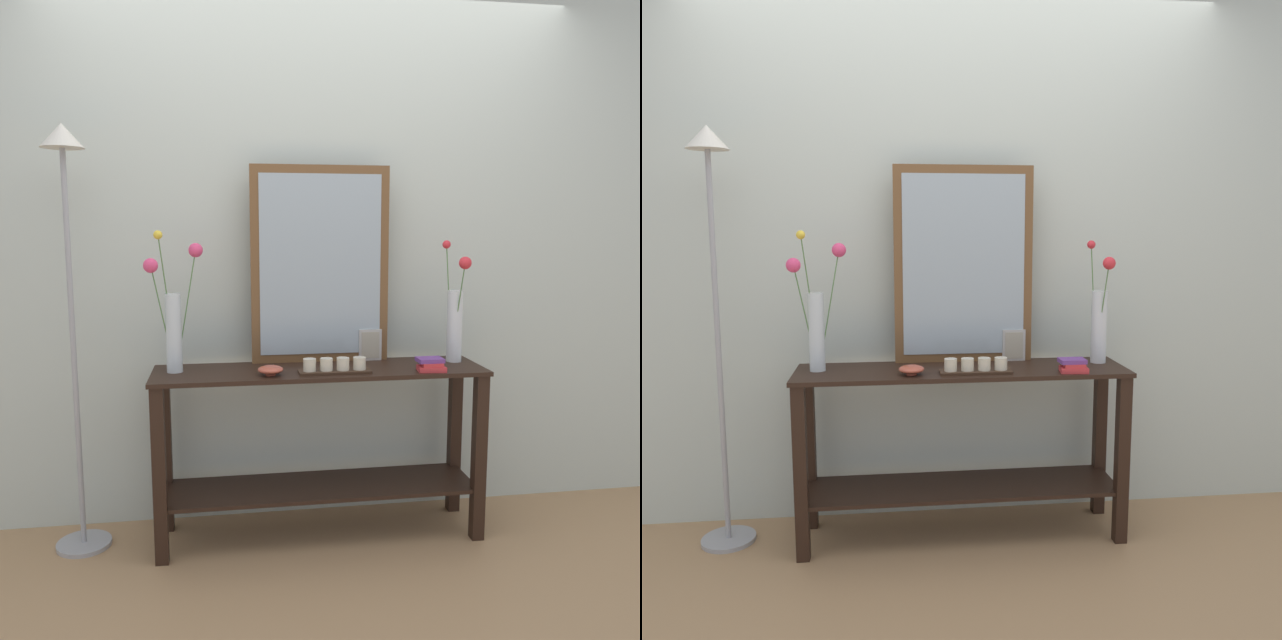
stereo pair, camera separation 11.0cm
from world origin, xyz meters
TOP-DOWN VIEW (x-y plane):
  - ground_plane at (0.00, 0.00)m, footprint 7.00×6.00m
  - wall_back at (0.00, 0.31)m, footprint 6.40×0.08m
  - console_table at (0.00, 0.00)m, footprint 1.49×0.38m
  - mirror_leaning at (0.03, 0.16)m, footprint 0.65×0.03m
  - tall_vase_left at (-0.64, 0.03)m, footprint 0.25×0.20m
  - vase_right at (0.66, 0.06)m, footprint 0.09×0.18m
  - candle_tray at (0.05, -0.10)m, footprint 0.32×0.09m
  - picture_frame_small at (0.27, 0.14)m, footprint 0.11×0.01m
  - decorative_bowl at (-0.23, -0.10)m, footprint 0.11×0.11m
  - book_stack at (0.48, -0.12)m, footprint 0.13×0.10m
  - floor_lamp at (-1.07, 0.05)m, footprint 0.24×0.24m

SIDE VIEW (x-z plane):
  - ground_plane at x=0.00m, z-range -0.02..0.00m
  - console_table at x=0.00m, z-range 0.10..0.89m
  - decorative_bowl at x=-0.23m, z-range 0.80..0.84m
  - candle_tray at x=0.05m, z-range 0.79..0.86m
  - book_stack at x=0.48m, z-range 0.79..0.85m
  - picture_frame_small at x=0.27m, z-range 0.79..0.94m
  - vase_right at x=0.66m, z-range 0.72..1.29m
  - tall_vase_left at x=-0.64m, z-range 0.74..1.36m
  - floor_lamp at x=-1.07m, z-range 0.32..2.18m
  - mirror_leaning at x=0.03m, z-range 0.79..1.71m
  - wall_back at x=0.00m, z-range 0.00..2.70m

